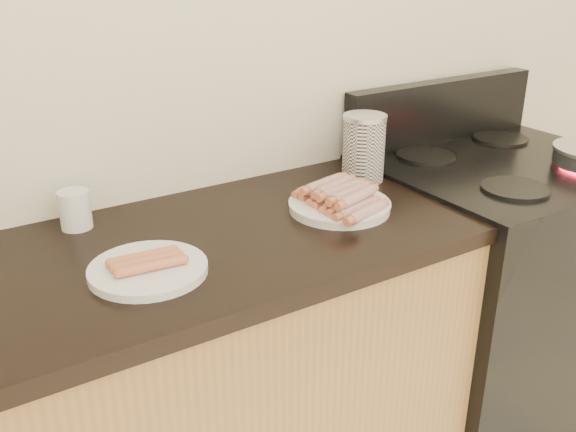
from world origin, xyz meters
TOP-DOWN VIEW (x-y plane):
  - wall_back at (0.00, 2.00)m, footprint 4.00×0.04m
  - stove at (0.78, 1.68)m, footprint 0.76×0.65m
  - stove_panel at (0.78, 1.96)m, footprint 0.76×0.06m
  - burner_near_left at (0.61, 1.51)m, footprint 0.18×0.18m
  - burner_far_left at (0.61, 1.84)m, footprint 0.18×0.18m
  - burner_far_right at (0.95, 1.84)m, footprint 0.18×0.18m
  - main_plate at (0.15, 1.67)m, footprint 0.29×0.29m
  - side_plate at (-0.38, 1.61)m, footprint 0.28×0.28m
  - hotdog_pile at (0.15, 1.67)m, footprint 0.13×0.26m
  - plain_sausages at (-0.38, 1.61)m, footprint 0.14×0.08m
  - canister at (0.34, 1.81)m, footprint 0.12×0.12m
  - mug at (-0.44, 1.92)m, footprint 0.10×0.10m

SIDE VIEW (x-z plane):
  - stove at x=0.78m, z-range 0.00..0.91m
  - main_plate at x=0.15m, z-range 0.90..0.92m
  - side_plate at x=-0.38m, z-range 0.90..0.92m
  - burner_near_left at x=0.61m, z-range 0.91..0.92m
  - burner_far_left at x=0.61m, z-range 0.91..0.92m
  - burner_far_right at x=0.95m, z-range 0.91..0.92m
  - plain_sausages at x=-0.38m, z-range 0.92..0.94m
  - hotdog_pile at x=0.15m, z-range 0.91..0.97m
  - mug at x=-0.44m, z-range 0.90..0.99m
  - canister at x=0.34m, z-range 0.90..1.09m
  - stove_panel at x=0.78m, z-range 0.91..1.11m
  - wall_back at x=0.00m, z-range 0.00..2.60m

